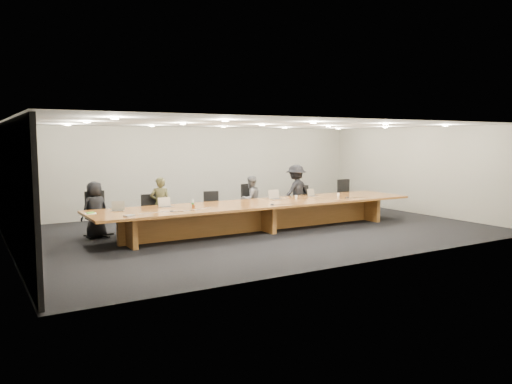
% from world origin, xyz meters
% --- Properties ---
extents(ground, '(12.00, 12.00, 0.00)m').
position_xyz_m(ground, '(0.00, 0.00, 0.00)').
color(ground, black).
rests_on(ground, ground).
extents(back_wall, '(12.00, 0.02, 2.80)m').
position_xyz_m(back_wall, '(0.00, 4.00, 1.40)').
color(back_wall, beige).
rests_on(back_wall, ground).
extents(left_wall_panel, '(0.08, 7.84, 2.74)m').
position_xyz_m(left_wall_panel, '(-5.94, 0.00, 1.37)').
color(left_wall_panel, black).
rests_on(left_wall_panel, ground).
extents(conference_table, '(9.00, 1.80, 0.75)m').
position_xyz_m(conference_table, '(0.00, 0.00, 0.52)').
color(conference_table, brown).
rests_on(conference_table, ground).
extents(chair_far_left, '(0.65, 0.65, 1.16)m').
position_xyz_m(chair_far_left, '(-3.93, 1.29, 0.58)').
color(chair_far_left, black).
rests_on(chair_far_left, ground).
extents(chair_left, '(0.55, 0.55, 1.00)m').
position_xyz_m(chair_left, '(-2.58, 1.23, 0.50)').
color(chair_left, black).
rests_on(chair_left, ground).
extents(chair_mid_left, '(0.63, 0.63, 1.00)m').
position_xyz_m(chair_mid_left, '(-0.89, 1.16, 0.50)').
color(chair_mid_left, black).
rests_on(chair_mid_left, ground).
extents(chair_mid_right, '(0.69, 0.69, 1.14)m').
position_xyz_m(chair_mid_right, '(0.46, 1.25, 0.57)').
color(chair_mid_right, black).
rests_on(chair_mid_right, ground).
extents(chair_right, '(0.64, 0.64, 1.02)m').
position_xyz_m(chair_right, '(2.21, 1.16, 0.51)').
color(chair_right, black).
rests_on(chair_right, ground).
extents(chair_far_right, '(0.58, 0.58, 1.13)m').
position_xyz_m(chair_far_right, '(4.00, 1.18, 0.57)').
color(chair_far_right, black).
rests_on(chair_far_right, ground).
extents(person_a, '(0.78, 0.62, 1.39)m').
position_xyz_m(person_a, '(-4.02, 1.25, 0.70)').
color(person_a, black).
rests_on(person_a, ground).
extents(person_b, '(0.61, 0.50, 1.44)m').
position_xyz_m(person_b, '(-2.36, 1.23, 0.72)').
color(person_b, '#39371F').
rests_on(person_b, ground).
extents(person_c, '(0.74, 0.62, 1.36)m').
position_xyz_m(person_c, '(0.39, 1.25, 0.68)').
color(person_c, '#59595B').
rests_on(person_c, ground).
extents(person_d, '(1.18, 0.85, 1.64)m').
position_xyz_m(person_d, '(2.00, 1.26, 0.82)').
color(person_d, black).
rests_on(person_d, ground).
extents(laptop_a, '(0.36, 0.31, 0.23)m').
position_xyz_m(laptop_a, '(-3.71, 0.34, 0.87)').
color(laptop_a, tan).
rests_on(laptop_a, conference_table).
extents(laptop_b, '(0.33, 0.24, 0.25)m').
position_xyz_m(laptop_b, '(-2.52, 0.37, 0.87)').
color(laptop_b, '#C7B298').
rests_on(laptop_b, conference_table).
extents(laptop_d, '(0.36, 0.26, 0.27)m').
position_xyz_m(laptop_d, '(0.69, 0.36, 0.89)').
color(laptop_d, tan).
rests_on(laptop_d, conference_table).
extents(laptop_e, '(0.34, 0.28, 0.23)m').
position_xyz_m(laptop_e, '(2.01, 0.40, 0.87)').
color(laptop_e, '#BEAC91').
rests_on(laptop_e, conference_table).
extents(water_bottle, '(0.08, 0.08, 0.20)m').
position_xyz_m(water_bottle, '(-1.97, 0.01, 0.85)').
color(water_bottle, silver).
rests_on(water_bottle, conference_table).
extents(amber_mug, '(0.08, 0.08, 0.09)m').
position_xyz_m(amber_mug, '(-2.01, -0.13, 0.80)').
color(amber_mug, brown).
rests_on(amber_mug, conference_table).
extents(paper_cup_near, '(0.09, 0.09, 0.09)m').
position_xyz_m(paper_cup_near, '(1.28, 0.24, 0.80)').
color(paper_cup_near, silver).
rests_on(paper_cup_near, conference_table).
extents(paper_cup_far, '(0.10, 0.10, 0.09)m').
position_xyz_m(paper_cup_far, '(2.67, 0.07, 0.80)').
color(paper_cup_far, white).
rests_on(paper_cup_far, conference_table).
extents(notepad, '(0.27, 0.23, 0.01)m').
position_xyz_m(notepad, '(-4.35, 0.21, 0.76)').
color(notepad, white).
rests_on(notepad, conference_table).
extents(lime_gadget, '(0.18, 0.13, 0.02)m').
position_xyz_m(lime_gadget, '(-4.36, 0.20, 0.78)').
color(lime_gadget, '#57AF2E').
rests_on(lime_gadget, notepad).
extents(av_box, '(0.25, 0.22, 0.03)m').
position_xyz_m(av_box, '(-3.72, -0.61, 0.77)').
color(av_box, silver).
rests_on(av_box, conference_table).
extents(mic_left, '(0.13, 0.13, 0.03)m').
position_xyz_m(mic_left, '(-2.67, -0.39, 0.76)').
color(mic_left, black).
rests_on(mic_left, conference_table).
extents(mic_center, '(0.17, 0.17, 0.03)m').
position_xyz_m(mic_center, '(-0.06, -0.60, 0.77)').
color(mic_center, black).
rests_on(mic_center, conference_table).
extents(mic_right, '(0.17, 0.17, 0.03)m').
position_xyz_m(mic_right, '(2.61, -0.39, 0.77)').
color(mic_right, black).
rests_on(mic_right, conference_table).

